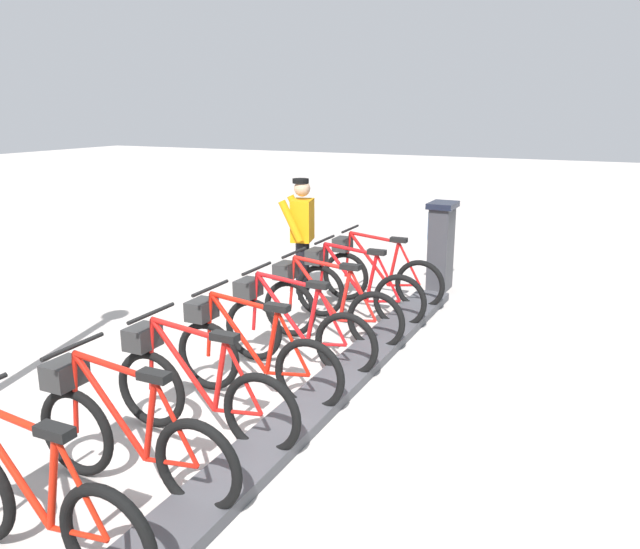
# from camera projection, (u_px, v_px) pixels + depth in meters

# --- Properties ---
(ground_plane) EXTENTS (60.00, 60.00, 0.00)m
(ground_plane) POSITION_uv_depth(u_px,v_px,m) (301.00, 421.00, 5.39)
(ground_plane) COLOR #BAB1AA
(dock_rail_base) EXTENTS (0.44, 8.00, 0.10)m
(dock_rail_base) POSITION_uv_depth(u_px,v_px,m) (301.00, 416.00, 5.37)
(dock_rail_base) COLOR #47474C
(dock_rail_base) RESTS_ON ground
(payment_kiosk) EXTENTS (0.36, 0.52, 1.28)m
(payment_kiosk) POSITION_uv_depth(u_px,v_px,m) (441.00, 245.00, 9.13)
(payment_kiosk) COLOR #38383D
(payment_kiosk) RESTS_ON ground
(bike_docked_0) EXTENTS (1.72, 0.54, 1.02)m
(bike_docked_0) POSITION_uv_depth(u_px,v_px,m) (377.00, 273.00, 8.50)
(bike_docked_0) COLOR black
(bike_docked_0) RESTS_ON ground
(bike_docked_1) EXTENTS (1.72, 0.54, 1.02)m
(bike_docked_1) POSITION_uv_depth(u_px,v_px,m) (353.00, 288.00, 7.80)
(bike_docked_1) COLOR black
(bike_docked_1) RESTS_ON ground
(bike_docked_2) EXTENTS (1.72, 0.54, 1.02)m
(bike_docked_2) POSITION_uv_depth(u_px,v_px,m) (325.00, 306.00, 7.11)
(bike_docked_2) COLOR black
(bike_docked_2) RESTS_ON ground
(bike_docked_3) EXTENTS (1.72, 0.54, 1.02)m
(bike_docked_3) POSITION_uv_depth(u_px,v_px,m) (292.00, 327.00, 6.41)
(bike_docked_3) COLOR black
(bike_docked_3) RESTS_ON ground
(bike_docked_4) EXTENTS (1.72, 0.54, 1.02)m
(bike_docked_4) POSITION_uv_depth(u_px,v_px,m) (249.00, 354.00, 5.71)
(bike_docked_4) COLOR black
(bike_docked_4) RESTS_ON ground
(bike_docked_5) EXTENTS (1.72, 0.54, 1.02)m
(bike_docked_5) POSITION_uv_depth(u_px,v_px,m) (196.00, 388.00, 5.02)
(bike_docked_5) COLOR black
(bike_docked_5) RESTS_ON ground
(bike_docked_6) EXTENTS (1.72, 0.54, 1.02)m
(bike_docked_6) POSITION_uv_depth(u_px,v_px,m) (124.00, 434.00, 4.32)
(bike_docked_6) COLOR black
(bike_docked_6) RESTS_ON ground
(bike_docked_7) EXTENTS (1.72, 0.54, 1.02)m
(bike_docked_7) POSITION_uv_depth(u_px,v_px,m) (26.00, 497.00, 3.62)
(bike_docked_7) COLOR black
(bike_docked_7) RESTS_ON ground
(worker_near_rack) EXTENTS (0.52, 0.69, 1.66)m
(worker_near_rack) POSITION_uv_depth(u_px,v_px,m) (302.00, 234.00, 8.64)
(worker_near_rack) COLOR white
(worker_near_rack) RESTS_ON ground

